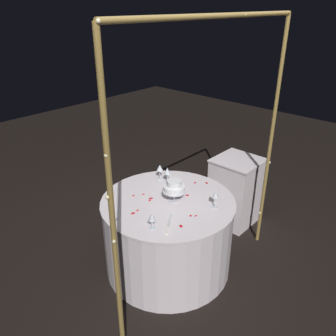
{
  "coord_description": "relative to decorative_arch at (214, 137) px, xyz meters",
  "views": [
    {
      "loc": [
        2.03,
        1.85,
        2.45
      ],
      "look_at": [
        0.0,
        0.0,
        1.12
      ],
      "focal_mm": 36.42,
      "sensor_mm": 36.0,
      "label": 1
    }
  ],
  "objects": [
    {
      "name": "rose_petal_10",
      "position": [
        0.06,
        -0.15,
        -0.75
      ],
      "size": [
        0.03,
        0.03,
        0.0
      ],
      "primitive_type": "ellipsoid",
      "rotation": [
        0.0,
        0.0,
        0.52
      ],
      "color": "red",
      "rests_on": "main_table"
    },
    {
      "name": "wine_glass_2",
      "position": [
        -0.2,
        -0.08,
        -0.63
      ],
      "size": [
        0.06,
        0.06,
        0.17
      ],
      "color": "silver",
      "rests_on": "main_table"
    },
    {
      "name": "cake_knife",
      "position": [
        0.29,
        -0.2,
        -0.75
      ],
      "size": [
        0.26,
        0.18,
        0.01
      ],
      "color": "silver",
      "rests_on": "main_table"
    },
    {
      "name": "rose_petal_7",
      "position": [
        0.08,
        -0.62,
        -0.75
      ],
      "size": [
        0.05,
        0.05,
        0.0
      ],
      "primitive_type": "ellipsoid",
      "rotation": [
        0.0,
        0.0,
        5.67
      ],
      "color": "red",
      "rests_on": "main_table"
    },
    {
      "name": "rose_petal_13",
      "position": [
        -0.3,
        -0.7,
        -0.75
      ],
      "size": [
        0.04,
        0.03,
        0.0
      ],
      "primitive_type": "ellipsoid",
      "rotation": [
        0.0,
        0.0,
        0.18
      ],
      "color": "red",
      "rests_on": "main_table"
    },
    {
      "name": "rose_petal_5",
      "position": [
        0.31,
        -0.56,
        -0.75
      ],
      "size": [
        0.03,
        0.02,
        0.0
      ],
      "primitive_type": "ellipsoid",
      "rotation": [
        0.0,
        0.0,
        0.21
      ],
      "color": "red",
      "rests_on": "main_table"
    },
    {
      "name": "tiered_cake",
      "position": [
        -0.05,
        -0.43,
        -0.62
      ],
      "size": [
        0.22,
        0.22,
        0.21
      ],
      "color": "silver",
      "rests_on": "main_table"
    },
    {
      "name": "decorative_arch",
      "position": [
        0.0,
        0.0,
        0.0
      ],
      "size": [
        2.07,
        0.06,
        2.4
      ],
      "color": "olive",
      "rests_on": "ground"
    },
    {
      "name": "rose_petal_8",
      "position": [
        -0.52,
        -0.41,
        -0.75
      ],
      "size": [
        0.04,
        0.04,
        0.0
      ],
      "primitive_type": "ellipsoid",
      "rotation": [
        0.0,
        0.0,
        1.18
      ],
      "color": "red",
      "rests_on": "main_table"
    },
    {
      "name": "side_table",
      "position": [
        -1.16,
        -0.43,
        -1.12
      ],
      "size": [
        0.51,
        0.51,
        0.83
      ],
      "color": "white",
      "rests_on": "ground"
    },
    {
      "name": "wine_glass_1",
      "position": [
        -0.26,
        -0.83,
        -0.63
      ],
      "size": [
        0.07,
        0.07,
        0.17
      ],
      "color": "silver",
      "rests_on": "main_table"
    },
    {
      "name": "rose_petal_9",
      "position": [
        0.37,
        -0.55,
        -0.75
      ],
      "size": [
        0.04,
        0.03,
        0.0
      ],
      "primitive_type": "ellipsoid",
      "rotation": [
        0.0,
        0.0,
        3.05
      ],
      "color": "red",
      "rests_on": "main_table"
    },
    {
      "name": "rose_petal_4",
      "position": [
        -0.45,
        -0.5,
        -0.75
      ],
      "size": [
        0.04,
        0.03,
        0.0
      ],
      "primitive_type": "ellipsoid",
      "rotation": [
        0.0,
        0.0,
        3.43
      ],
      "color": "red",
      "rests_on": "main_table"
    },
    {
      "name": "rose_petal_12",
      "position": [
        0.55,
        -0.63,
        -0.75
      ],
      "size": [
        0.03,
        0.04,
        0.0
      ],
      "primitive_type": "ellipsoid",
      "rotation": [
        0.0,
        0.0,
        4.57
      ],
      "color": "red",
      "rests_on": "main_table"
    },
    {
      "name": "rose_petal_11",
      "position": [
        0.08,
        -0.72,
        -0.75
      ],
      "size": [
        0.03,
        0.03,
        0.0
      ],
      "primitive_type": "ellipsoid",
      "rotation": [
        0.0,
        0.0,
        2.31
      ],
      "color": "red",
      "rests_on": "main_table"
    },
    {
      "name": "wine_glass_0",
      "position": [
        0.41,
        -0.27,
        -0.65
      ],
      "size": [
        0.06,
        0.06,
        0.15
      ],
      "color": "silver",
      "rests_on": "main_table"
    },
    {
      "name": "rose_petal_16",
      "position": [
        -0.31,
        -0.67,
        -0.75
      ],
      "size": [
        0.04,
        0.03,
        0.0
      ],
      "primitive_type": "ellipsoid",
      "rotation": [
        0.0,
        0.0,
        6.27
      ],
      "color": "red",
      "rests_on": "main_table"
    },
    {
      "name": "rose_petal_14",
      "position": [
        -0.07,
        -0.56,
        -0.75
      ],
      "size": [
        0.03,
        0.03,
        0.0
      ],
      "primitive_type": "ellipsoid",
      "rotation": [
        0.0,
        0.0,
        4.18
      ],
      "color": "red",
      "rests_on": "main_table"
    },
    {
      "name": "wine_glass_3",
      "position": [
        -0.25,
        -0.71,
        -0.62
      ],
      "size": [
        0.06,
        0.06,
        0.18
      ],
      "color": "silver",
      "rests_on": "main_table"
    },
    {
      "name": "rose_petal_0",
      "position": [
        -0.13,
        -0.59,
        -0.75
      ],
      "size": [
        0.04,
        0.03,
        0.0
      ],
      "primitive_type": "ellipsoid",
      "rotation": [
        0.0,
        0.0,
        2.97
      ],
      "color": "red",
      "rests_on": "main_table"
    },
    {
      "name": "rose_petal_1",
      "position": [
        0.03,
        -0.12,
        -0.75
      ],
      "size": [
        0.03,
        0.02,
        0.0
      ],
      "primitive_type": "ellipsoid",
      "rotation": [
        0.0,
        0.0,
        6.17
      ],
      "color": "red",
      "rests_on": "main_table"
    },
    {
      "name": "rose_petal_6",
      "position": [
        0.23,
        -0.11,
        -0.75
      ],
      "size": [
        0.04,
        0.05,
        0.0
      ],
      "primitive_type": "ellipsoid",
      "rotation": [
        0.0,
        0.0,
        4.05
      ],
      "color": "red",
      "rests_on": "main_table"
    },
    {
      "name": "ground_plane",
      "position": [
        -0.0,
        -0.47,
        -1.54
      ],
      "size": [
        12.0,
        12.0,
        0.0
      ],
      "primitive_type": "plane",
      "color": "black"
    },
    {
      "name": "rose_petal_3",
      "position": [
        0.16,
        -0.78,
        -0.75
      ],
      "size": [
        0.03,
        0.03,
        0.0
      ],
      "primitive_type": "ellipsoid",
      "rotation": [
        0.0,
        0.0,
        2.6
      ],
      "color": "red",
      "rests_on": "main_table"
    },
    {
      "name": "rose_petal_2",
      "position": [
        0.12,
        -0.6,
        -0.75
      ],
      "size": [
        0.03,
        0.04,
        0.0
      ],
      "primitive_type": "ellipsoid",
      "rotation": [
        0.0,
        0.0,
        0.92
      ],
      "color": "red",
      "rests_on": "main_table"
    },
    {
      "name": "main_table",
      "position": [
        -0.0,
        -0.47,
        -1.15
      ],
      "size": [
        1.27,
        1.27,
        0.78
      ],
      "color": "white",
      "rests_on": "ground"
    },
    {
      "name": "rose_petal_15",
      "position": [
        -0.2,
        -0.4,
        -0.75
      ],
      "size": [
        0.04,
        0.04,
        0.0
      ],
      "primitive_type": "ellipsoid",
      "rotation": [
        0.0,
        0.0,
        1.95
      ],
      "color": "red",
      "rests_on": "main_table"
    }
  ]
}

